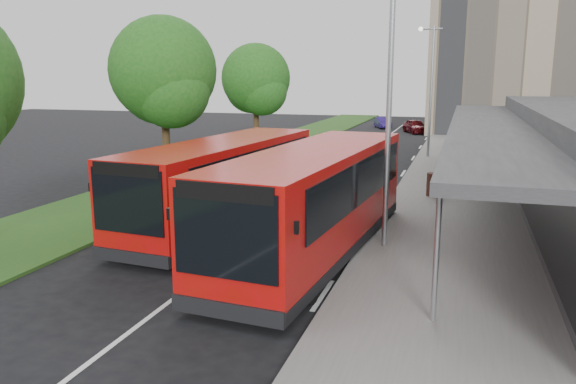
{
  "coord_description": "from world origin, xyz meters",
  "views": [
    {
      "loc": [
        6.27,
        -14.29,
        5.13
      ],
      "look_at": [
        1.03,
        2.47,
        1.5
      ],
      "focal_mm": 35.0,
      "sensor_mm": 36.0,
      "label": 1
    }
  ],
  "objects_px": {
    "tree_mid": "(164,78)",
    "car_far": "(383,123)",
    "car_near": "(415,126)",
    "bus_main": "(315,201)",
    "litter_bin": "(433,184)",
    "lamp_post_near": "(387,91)",
    "bus_second": "(224,183)",
    "lamp_post_far": "(430,83)",
    "tree_far": "(256,83)",
    "bollard": "(446,156)"
  },
  "relations": [
    {
      "from": "lamp_post_near",
      "to": "bus_main",
      "type": "distance_m",
      "value": 3.74
    },
    {
      "from": "car_near",
      "to": "bus_main",
      "type": "bearing_deg",
      "value": -113.33
    },
    {
      "from": "bus_main",
      "to": "bus_second",
      "type": "distance_m",
      "value": 4.46
    },
    {
      "from": "lamp_post_far",
      "to": "bus_second",
      "type": "height_order",
      "value": "lamp_post_far"
    },
    {
      "from": "tree_far",
      "to": "car_near",
      "type": "relative_size",
      "value": 1.95
    },
    {
      "from": "lamp_post_near",
      "to": "litter_bin",
      "type": "relative_size",
      "value": 8.19
    },
    {
      "from": "tree_far",
      "to": "car_far",
      "type": "bearing_deg",
      "value": 75.94
    },
    {
      "from": "lamp_post_far",
      "to": "bus_second",
      "type": "distance_m",
      "value": 19.84
    },
    {
      "from": "bus_second",
      "to": "litter_bin",
      "type": "distance_m",
      "value": 9.41
    },
    {
      "from": "lamp_post_far",
      "to": "litter_bin",
      "type": "xyz_separation_m",
      "value": [
        1.06,
        -12.22,
        -4.08
      ]
    },
    {
      "from": "tree_far",
      "to": "bollard",
      "type": "xyz_separation_m",
      "value": [
        12.4,
        -2.03,
        -4.07
      ]
    },
    {
      "from": "lamp_post_far",
      "to": "bus_second",
      "type": "relative_size",
      "value": 0.75
    },
    {
      "from": "tree_mid",
      "to": "bus_second",
      "type": "xyz_separation_m",
      "value": [
        5.46,
        -5.8,
        -3.55
      ]
    },
    {
      "from": "tree_far",
      "to": "bus_second",
      "type": "bearing_deg",
      "value": -72.96
    },
    {
      "from": "tree_mid",
      "to": "lamp_post_near",
      "type": "bearing_deg",
      "value": -32.36
    },
    {
      "from": "litter_bin",
      "to": "car_near",
      "type": "bearing_deg",
      "value": 96.28
    },
    {
      "from": "tree_far",
      "to": "litter_bin",
      "type": "bearing_deg",
      "value": -42.78
    },
    {
      "from": "bus_second",
      "to": "bus_main",
      "type": "bearing_deg",
      "value": -25.04
    },
    {
      "from": "bus_main",
      "to": "bus_second",
      "type": "height_order",
      "value": "bus_main"
    },
    {
      "from": "bollard",
      "to": "car_far",
      "type": "bearing_deg",
      "value": 106.33
    },
    {
      "from": "bus_main",
      "to": "lamp_post_near",
      "type": "bearing_deg",
      "value": 32.98
    },
    {
      "from": "tree_mid",
      "to": "car_far",
      "type": "xyz_separation_m",
      "value": [
        5.44,
        33.73,
        -4.52
      ]
    },
    {
      "from": "bollard",
      "to": "litter_bin",
      "type": "bearing_deg",
      "value": -91.34
    },
    {
      "from": "bus_second",
      "to": "car_near",
      "type": "distance_m",
      "value": 35.44
    },
    {
      "from": "tree_far",
      "to": "lamp_post_near",
      "type": "height_order",
      "value": "lamp_post_near"
    },
    {
      "from": "bus_second",
      "to": "bollard",
      "type": "relative_size",
      "value": 11.22
    },
    {
      "from": "litter_bin",
      "to": "tree_mid",
      "type": "bearing_deg",
      "value": -176.6
    },
    {
      "from": "bus_main",
      "to": "car_near",
      "type": "relative_size",
      "value": 2.98
    },
    {
      "from": "lamp_post_near",
      "to": "litter_bin",
      "type": "xyz_separation_m",
      "value": [
        1.06,
        7.78,
        -4.08
      ]
    },
    {
      "from": "tree_mid",
      "to": "car_far",
      "type": "relative_size",
      "value": 2.35
    },
    {
      "from": "bollard",
      "to": "bus_main",
      "type": "bearing_deg",
      "value": -99.74
    },
    {
      "from": "tree_far",
      "to": "bus_main",
      "type": "distance_m",
      "value": 22.3
    },
    {
      "from": "bus_second",
      "to": "car_far",
      "type": "bearing_deg",
      "value": 95.02
    },
    {
      "from": "lamp_post_near",
      "to": "car_far",
      "type": "bearing_deg",
      "value": 97.94
    },
    {
      "from": "bus_main",
      "to": "bollard",
      "type": "height_order",
      "value": "bus_main"
    },
    {
      "from": "car_far",
      "to": "tree_mid",
      "type": "bearing_deg",
      "value": -120.5
    },
    {
      "from": "bus_second",
      "to": "bollard",
      "type": "xyz_separation_m",
      "value": [
        6.95,
        15.76,
        -0.89
      ]
    },
    {
      "from": "lamp_post_far",
      "to": "car_near",
      "type": "distance_m",
      "value": 17.13
    },
    {
      "from": "tree_mid",
      "to": "car_far",
      "type": "distance_m",
      "value": 34.46
    },
    {
      "from": "litter_bin",
      "to": "bollard",
      "type": "distance_m",
      "value": 9.24
    },
    {
      "from": "lamp_post_near",
      "to": "bollard",
      "type": "height_order",
      "value": "lamp_post_near"
    },
    {
      "from": "car_near",
      "to": "lamp_post_near",
      "type": "bearing_deg",
      "value": -110.48
    },
    {
      "from": "lamp_post_near",
      "to": "car_far",
      "type": "distance_m",
      "value": 41.38
    },
    {
      "from": "litter_bin",
      "to": "bus_main",
      "type": "bearing_deg",
      "value": -108.17
    },
    {
      "from": "bus_main",
      "to": "tree_far",
      "type": "bearing_deg",
      "value": 119.65
    },
    {
      "from": "lamp_post_far",
      "to": "bus_second",
      "type": "bearing_deg",
      "value": -106.84
    },
    {
      "from": "litter_bin",
      "to": "car_near",
      "type": "xyz_separation_m",
      "value": [
        -3.16,
        28.73,
        -0.0
      ]
    },
    {
      "from": "tree_far",
      "to": "lamp_post_far",
      "type": "distance_m",
      "value": 11.17
    },
    {
      "from": "lamp_post_near",
      "to": "bus_main",
      "type": "height_order",
      "value": "lamp_post_near"
    },
    {
      "from": "bollard",
      "to": "car_far",
      "type": "relative_size",
      "value": 0.28
    }
  ]
}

